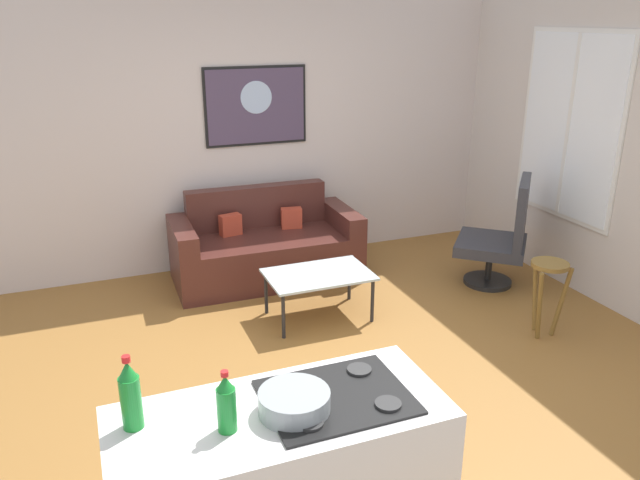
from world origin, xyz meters
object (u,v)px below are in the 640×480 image
soda_bottle (130,396)px  wall_painting (256,106)px  coffee_table (318,277)px  armchair (502,237)px  couch (265,249)px  soda_bottle_2 (226,404)px  mixing_bowl (294,403)px  bar_stool (548,281)px

soda_bottle → wall_painting: (1.58, 3.72, 0.54)m
coffee_table → wall_painting: wall_painting is taller
armchair → coffee_table: bearing=-179.6°
couch → soda_bottle_2: (-1.15, -3.41, 0.73)m
armchair → wall_painting: (-1.90, 1.45, 1.10)m
soda_bottle_2 → mixing_bowl: soda_bottle_2 is taller
armchair → soda_bottle: bearing=-146.8°
coffee_table → armchair: armchair is taller
coffee_table → wall_painting: bearing=92.9°
coffee_table → mixing_bowl: 2.68m
soda_bottle → soda_bottle_2: soda_bottle is taller
couch → soda_bottle: (-1.49, -3.25, 0.75)m
couch → bar_stool: 2.58m
bar_stool → coffee_table: bearing=149.0°
coffee_table → armchair: 1.83m
armchair → soda_bottle_2: 4.01m
bar_stool → soda_bottle: (-3.20, -1.33, 0.58)m
coffee_table → mixing_bowl: bearing=-113.4°
armchair → soda_bottle: size_ratio=3.30×
wall_painting → coffee_table: bearing=-87.1°
couch → bar_stool: bearing=-48.3°
wall_painting → mixing_bowl: bearing=-104.0°
coffee_table → bar_stool: size_ratio=1.39×
couch → armchair: (1.99, -0.98, 0.19)m
soda_bottle → armchair: bearing=33.2°
soda_bottle_2 → mixing_bowl: (0.28, 0.01, -0.07)m
soda_bottle → mixing_bowl: 0.64m
wall_painting → soda_bottle_2: bearing=-107.8°
couch → bar_stool: size_ratio=2.83×
armchair → mixing_bowl: (-2.86, -2.42, 0.47)m
bar_stool → soda_bottle_2: bearing=-152.6°
coffee_table → bar_stool: bearing=-31.0°
soda_bottle → mixing_bowl: soda_bottle is taller
mixing_bowl → wall_painting: wall_painting is taller
bar_stool → wall_painting: (-1.62, 2.39, 1.12)m
couch → armchair: bearing=-26.2°
bar_stool → mixing_bowl: mixing_bowl is taller
coffee_table → wall_painting: 1.90m
soda_bottle → mixing_bowl: (0.61, -0.14, -0.10)m
armchair → soda_bottle: (-3.48, -2.28, 0.56)m
wall_painting → couch: bearing=-100.8°
mixing_bowl → wall_painting: bearing=76.0°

